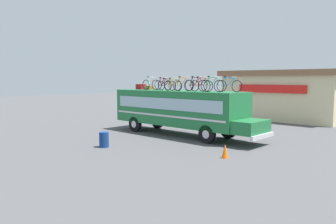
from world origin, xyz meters
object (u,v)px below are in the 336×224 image
rooftop_bicycle_9 (229,85)px  rooftop_bicycle_2 (163,85)px  rooftop_bicycle_1 (151,84)px  rooftop_bicycle_4 (173,85)px  rooftop_bicycle_8 (212,85)px  rooftop_bicycle_3 (167,85)px  rooftop_bicycle_5 (183,85)px  traffic_cone (225,151)px  trash_bin (104,140)px  bus (180,109)px  rooftop_bicycle_7 (201,85)px  rooftop_bicycle_6 (196,85)px  luggage_bag_2 (149,88)px  luggage_bag_1 (141,87)px

rooftop_bicycle_9 → rooftop_bicycle_2: bearing=-178.9°
rooftop_bicycle_1 → rooftop_bicycle_4: bearing=-3.7°
rooftop_bicycle_4 → rooftop_bicycle_8: (3.14, 0.09, 0.04)m
rooftop_bicycle_2 → rooftop_bicycle_3: bearing=-25.9°
rooftop_bicycle_5 → rooftop_bicycle_3: bearing=175.5°
rooftop_bicycle_2 → traffic_cone: rooftop_bicycle_2 is taller
rooftop_bicycle_4 → trash_bin: size_ratio=1.90×
bus → rooftop_bicycle_7: (2.03, -0.28, 1.61)m
trash_bin → traffic_cone: size_ratio=1.24×
rooftop_bicycle_2 → rooftop_bicycle_6: bearing=-2.3°
rooftop_bicycle_1 → rooftop_bicycle_3: size_ratio=1.02×
rooftop_bicycle_8 → luggage_bag_2: bearing=174.5°
rooftop_bicycle_1 → rooftop_bicycle_4: 2.31m
rooftop_bicycle_1 → rooftop_bicycle_8: same height
luggage_bag_2 → rooftop_bicycle_9: (6.98, 0.01, 0.25)m
rooftop_bicycle_2 → rooftop_bicycle_5: rooftop_bicycle_5 is taller
rooftop_bicycle_2 → rooftop_bicycle_8: rooftop_bicycle_8 is taller
luggage_bag_1 → rooftop_bicycle_6: 5.51m
luggage_bag_1 → rooftop_bicycle_6: size_ratio=0.34×
rooftop_bicycle_1 → rooftop_bicycle_5: bearing=-0.2°
bus → rooftop_bicycle_1: (-2.57, -0.26, 1.62)m
trash_bin → rooftop_bicycle_6: bearing=74.5°
rooftop_bicycle_5 → rooftop_bicycle_9: (3.21, 0.56, -0.01)m
bus → rooftop_bicycle_9: (3.69, 0.29, 1.61)m
bus → rooftop_bicycle_4: bearing=-123.4°
rooftop_bicycle_1 → rooftop_bicycle_9: (6.26, 0.55, -0.01)m
luggage_bag_2 → rooftop_bicycle_2: bearing=-3.4°
rooftop_bicycle_2 → rooftop_bicycle_5: (2.25, -0.45, 0.02)m
rooftop_bicycle_3 → rooftop_bicycle_9: 4.80m
rooftop_bicycle_8 → trash_bin: (-3.25, -5.68, -2.99)m
rooftop_bicycle_3 → rooftop_bicycle_5: 1.58m
bus → rooftop_bicycle_6: (1.31, 0.06, 1.62)m
rooftop_bicycle_1 → rooftop_bicycle_6: rooftop_bicycle_1 is taller
rooftop_bicycle_9 → rooftop_bicycle_6: bearing=-174.6°
rooftop_bicycle_1 → trash_bin: size_ratio=2.03×
rooftop_bicycle_2 → trash_bin: 7.00m
rooftop_bicycle_7 → rooftop_bicycle_8: (0.85, -0.03, 0.01)m
rooftop_bicycle_1 → rooftop_bicycle_3: 1.48m
rooftop_bicycle_8 → rooftop_bicycle_6: bearing=166.3°
rooftop_bicycle_8 → rooftop_bicycle_3: bearing=177.5°
rooftop_bicycle_8 → trash_bin: 7.20m
rooftop_bicycle_7 → rooftop_bicycle_8: 0.85m
luggage_bag_1 → rooftop_bicycle_4: size_ratio=0.38×
luggage_bag_2 → rooftop_bicycle_2: size_ratio=0.32×
bus → luggage_bag_1: size_ratio=18.43×
rooftop_bicycle_9 → trash_bin: size_ratio=2.12×
luggage_bag_1 → rooftop_bicycle_2: bearing=-1.5°
rooftop_bicycle_2 → rooftop_bicycle_4: 1.62m
luggage_bag_1 → trash_bin: luggage_bag_1 is taller
rooftop_bicycle_4 → rooftop_bicycle_7: size_ratio=0.91×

